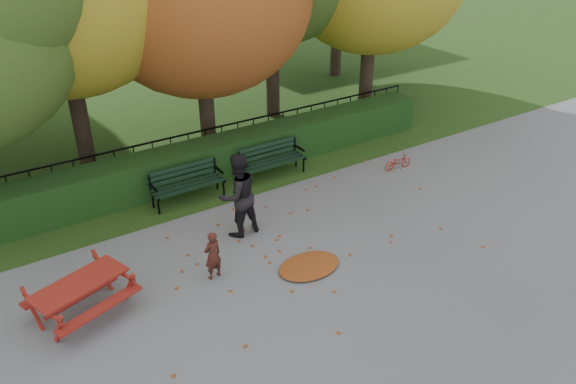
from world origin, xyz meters
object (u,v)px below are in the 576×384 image
picnic_table (80,290)px  child (213,255)px  bicycle (398,162)px  adult (238,195)px  bench_left (186,181)px  bench_right (271,158)px

picnic_table → child: 2.46m
child → bicycle: 6.56m
child → adult: bearing=-145.6°
bench_left → child: bearing=-104.9°
adult → bicycle: (5.15, 0.49, -0.74)m
bench_right → adult: size_ratio=0.94×
bench_right → child: size_ratio=1.74×
child → adult: (1.19, 1.14, 0.44)m
child → adult: 1.71m
adult → child: bearing=38.5°
child → bicycle: child is taller
bench_left → picnic_table: bench_left is taller
adult → picnic_table: bearing=7.9°
bench_left → adult: adult is taller
bench_left → bench_right: 2.40m
picnic_table → bicycle: 8.89m
picnic_table → child: bearing=-25.3°
picnic_table → bench_right: bearing=8.2°
child → adult: adult is taller
bench_left → child: (-0.84, -3.15, -0.00)m
bench_left → child: 3.26m
child → adult: size_ratio=0.54×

